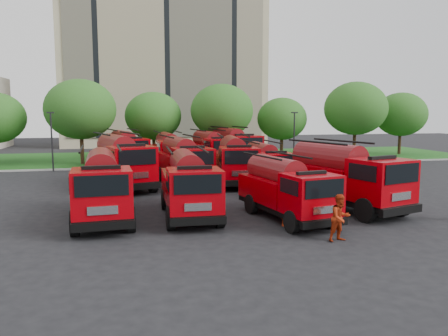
% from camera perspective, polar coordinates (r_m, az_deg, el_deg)
% --- Properties ---
extents(ground, '(140.00, 140.00, 0.00)m').
position_cam_1_polar(ground, '(23.23, -3.38, -5.39)').
color(ground, black).
rests_on(ground, ground).
extents(lawn, '(70.00, 16.00, 0.12)m').
position_cam_1_polar(lawn, '(48.79, -8.06, 1.32)').
color(lawn, '#194512').
rests_on(lawn, ground).
extents(curb, '(70.00, 0.30, 0.14)m').
position_cam_1_polar(curb, '(40.76, -7.23, 0.18)').
color(curb, gray).
rests_on(curb, ground).
extents(apartment_building, '(30.00, 14.18, 25.00)m').
position_cam_1_polar(apartment_building, '(70.94, -7.91, 13.25)').
color(apartment_building, beige).
rests_on(apartment_building, ground).
extents(tree_2, '(6.72, 6.72, 8.22)m').
position_cam_1_polar(tree_2, '(44.14, -18.25, 7.29)').
color(tree_2, '#382314').
rests_on(tree_2, ground).
extents(tree_3, '(5.88, 5.88, 7.19)m').
position_cam_1_polar(tree_3, '(46.47, -9.22, 6.72)').
color(tree_3, '#382314').
rests_on(tree_3, ground).
extents(tree_4, '(6.55, 6.55, 8.01)m').
position_cam_1_polar(tree_4, '(45.88, -0.29, 7.48)').
color(tree_4, '#382314').
rests_on(tree_4, ground).
extents(tree_5, '(5.46, 5.46, 6.68)m').
position_cam_1_polar(tree_5, '(48.76, 7.59, 6.38)').
color(tree_5, '#382314').
rests_on(tree_5, ground).
extents(tree_6, '(6.89, 6.89, 8.42)m').
position_cam_1_polar(tree_6, '(50.68, 16.81, 7.46)').
color(tree_6, '#382314').
rests_on(tree_6, ground).
extents(tree_7, '(6.05, 6.05, 7.39)m').
position_cam_1_polar(tree_7, '(56.05, 22.11, 6.51)').
color(tree_7, '#382314').
rests_on(tree_7, ground).
extents(lamp_post_0, '(0.60, 0.25, 5.11)m').
position_cam_1_polar(lamp_post_0, '(40.21, -21.58, 3.67)').
color(lamp_post_0, black).
rests_on(lamp_post_0, ground).
extents(lamp_post_1, '(0.60, 0.25, 5.11)m').
position_cam_1_polar(lamp_post_1, '(42.56, 9.15, 4.26)').
color(lamp_post_1, black).
rests_on(lamp_post_1, ground).
extents(fire_truck_0, '(2.99, 7.28, 3.25)m').
position_cam_1_polar(fire_truck_0, '(21.45, -15.67, -2.27)').
color(fire_truck_0, black).
rests_on(fire_truck_0, ground).
extents(fire_truck_1, '(2.63, 6.90, 3.12)m').
position_cam_1_polar(fire_truck_1, '(21.53, -4.61, -2.16)').
color(fire_truck_1, black).
rests_on(fire_truck_1, ground).
extents(fire_truck_2, '(3.32, 6.68, 2.91)m').
position_cam_1_polar(fire_truck_2, '(21.06, 8.04, -2.71)').
color(fire_truck_2, black).
rests_on(fire_truck_2, ground).
extents(fire_truck_3, '(4.64, 7.93, 3.42)m').
position_cam_1_polar(fire_truck_3, '(23.93, 15.32, -1.07)').
color(fire_truck_3, black).
rests_on(fire_truck_3, ground).
extents(fire_truck_4, '(4.72, 8.22, 3.55)m').
position_cam_1_polar(fire_truck_4, '(30.30, -13.31, 0.83)').
color(fire_truck_4, black).
rests_on(fire_truck_4, ground).
extents(fire_truck_5, '(3.50, 7.55, 3.31)m').
position_cam_1_polar(fire_truck_5, '(30.71, -5.39, 0.86)').
color(fire_truck_5, black).
rests_on(fire_truck_5, ground).
extents(fire_truck_6, '(3.34, 7.55, 3.33)m').
position_cam_1_polar(fire_truck_6, '(31.14, 1.39, 1.00)').
color(fire_truck_6, black).
rests_on(fire_truck_6, ground).
extents(fire_truck_7, '(2.45, 6.42, 2.90)m').
position_cam_1_polar(fire_truck_7, '(30.84, 5.46, 0.50)').
color(fire_truck_7, black).
rests_on(fire_truck_7, ground).
extents(fire_truck_8, '(4.17, 7.90, 3.42)m').
position_cam_1_polar(fire_truck_8, '(39.94, -12.70, 2.29)').
color(fire_truck_8, black).
rests_on(fire_truck_8, ground).
extents(fire_truck_9, '(3.03, 7.33, 3.27)m').
position_cam_1_polar(fire_truck_9, '(38.66, -7.17, 2.13)').
color(fire_truck_9, black).
rests_on(fire_truck_9, ground).
extents(fire_truck_10, '(3.68, 7.69, 3.36)m').
position_cam_1_polar(fire_truck_10, '(40.03, -1.67, 2.43)').
color(fire_truck_10, black).
rests_on(fire_truck_10, ground).
extents(fire_truck_11, '(4.08, 8.26, 3.60)m').
position_cam_1_polar(fire_truck_11, '(41.08, 1.12, 2.73)').
color(fire_truck_11, black).
rests_on(fire_truck_11, ground).
extents(firefighter_0, '(0.83, 0.83, 1.87)m').
position_cam_1_polar(firefighter_0, '(20.16, 8.04, -7.43)').
color(firefighter_0, '#96240B').
rests_on(firefighter_0, ground).
extents(firefighter_1, '(1.02, 0.71, 1.90)m').
position_cam_1_polar(firefighter_1, '(18.24, 14.86, -9.20)').
color(firefighter_1, '#96240B').
rests_on(firefighter_1, ground).
extents(firefighter_3, '(1.20, 1.06, 1.66)m').
position_cam_1_polar(firefighter_3, '(25.60, 11.93, -4.35)').
color(firefighter_3, black).
rests_on(firefighter_3, ground).
extents(firefighter_4, '(1.11, 0.99, 1.91)m').
position_cam_1_polar(firefighter_4, '(24.08, -6.39, -4.97)').
color(firefighter_4, black).
rests_on(firefighter_4, ground).
extents(firefighter_5, '(1.53, 0.88, 1.55)m').
position_cam_1_polar(firefighter_5, '(29.70, 17.27, -2.91)').
color(firefighter_5, '#96240B').
rests_on(firefighter_5, ground).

